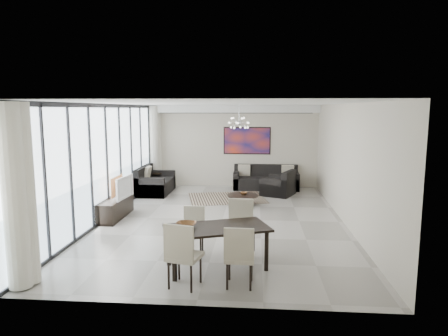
# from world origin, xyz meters

# --- Properties ---
(room_shell) EXTENTS (6.00, 9.00, 2.90)m
(room_shell) POSITION_xyz_m (0.46, 0.00, 1.45)
(room_shell) COLOR #A8A39B
(room_shell) RESTS_ON ground
(window_wall) EXTENTS (0.37, 8.95, 2.90)m
(window_wall) POSITION_xyz_m (-2.86, 0.00, 1.47)
(window_wall) COLOR white
(window_wall) RESTS_ON floor
(soffit) EXTENTS (5.98, 0.40, 0.26)m
(soffit) POSITION_xyz_m (0.00, 4.30, 2.77)
(soffit) COLOR white
(soffit) RESTS_ON room_shell
(painting) EXTENTS (1.68, 0.04, 0.98)m
(painting) POSITION_xyz_m (0.50, 4.47, 1.65)
(painting) COLOR red
(painting) RESTS_ON room_shell
(chandelier) EXTENTS (0.66, 0.66, 0.71)m
(chandelier) POSITION_xyz_m (0.30, 2.50, 2.35)
(chandelier) COLOR silver
(chandelier) RESTS_ON room_shell
(rug) EXTENTS (2.65, 2.25, 0.01)m
(rug) POSITION_xyz_m (-0.07, 2.44, 0.01)
(rug) COLOR black
(rug) RESTS_ON floor
(coffee_table) EXTENTS (0.90, 0.90, 0.31)m
(coffee_table) POSITION_xyz_m (0.46, 1.53, 0.18)
(coffee_table) COLOR black
(coffee_table) RESTS_ON floor
(bowl_coffee) EXTENTS (0.23, 0.23, 0.07)m
(bowl_coffee) POSITION_xyz_m (0.48, 1.59, 0.35)
(bowl_coffee) COLOR brown
(bowl_coffee) RESTS_ON coffee_table
(sofa_main) EXTENTS (2.25, 0.92, 0.82)m
(sofa_main) POSITION_xyz_m (1.18, 4.07, 0.28)
(sofa_main) COLOR black
(sofa_main) RESTS_ON floor
(loveseat) EXTENTS (0.99, 1.77, 0.88)m
(loveseat) POSITION_xyz_m (-2.55, 3.05, 0.30)
(loveseat) COLOR black
(loveseat) RESTS_ON floor
(armchair) EXTENTS (1.22, 1.25, 0.81)m
(armchair) POSITION_xyz_m (1.59, 3.03, 0.28)
(armchair) COLOR black
(armchair) RESTS_ON floor
(side_table) EXTENTS (0.41, 0.41, 0.57)m
(side_table) POSITION_xyz_m (-2.64, 3.81, 0.38)
(side_table) COLOR black
(side_table) RESTS_ON floor
(tv_console) EXTENTS (0.46, 1.62, 0.51)m
(tv_console) POSITION_xyz_m (-2.76, -0.04, 0.25)
(tv_console) COLOR black
(tv_console) RESTS_ON floor
(television) EXTENTS (0.21, 0.98, 0.56)m
(television) POSITION_xyz_m (-2.60, -0.00, 0.79)
(television) COLOR gray
(television) RESTS_ON tv_console
(dining_table) EXTENTS (1.98, 1.45, 0.74)m
(dining_table) POSITION_xyz_m (0.16, -3.10, 0.66)
(dining_table) COLOR black
(dining_table) RESTS_ON floor
(dining_chair_sw) EXTENTS (0.59, 0.59, 1.05)m
(dining_chair_sw) POSITION_xyz_m (-0.29, -3.97, 0.61)
(dining_chair_sw) COLOR #BBB59B
(dining_chair_sw) RESTS_ON floor
(dining_chair_se) EXTENTS (0.47, 0.47, 0.99)m
(dining_chair_se) POSITION_xyz_m (0.59, -3.87, 0.57)
(dining_chair_se) COLOR #BBB59B
(dining_chair_se) RESTS_ON floor
(dining_chair_nw) EXTENTS (0.42, 0.42, 0.90)m
(dining_chair_nw) POSITION_xyz_m (-0.36, -2.35, 0.51)
(dining_chair_nw) COLOR #BBB59B
(dining_chair_nw) RESTS_ON floor
(dining_chair_ne) EXTENTS (0.49, 0.49, 1.05)m
(dining_chair_ne) POSITION_xyz_m (0.55, -2.31, 0.60)
(dining_chair_ne) COLOR #BBB59B
(dining_chair_ne) RESTS_ON floor
(bowl_dining) EXTENTS (0.36, 0.36, 0.09)m
(bowl_dining) POSITION_xyz_m (-0.36, -3.18, 0.79)
(bowl_dining) COLOR brown
(bowl_dining) RESTS_ON dining_table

